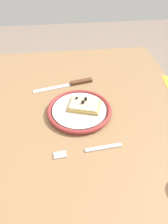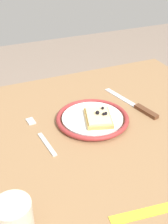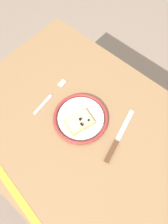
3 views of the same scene
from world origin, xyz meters
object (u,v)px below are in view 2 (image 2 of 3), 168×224
(dining_table, at_px, (95,152))
(pizza_slice_near, at_px, (98,117))
(cup, at_px, (14,220))
(fork, at_px, (40,135))
(plate, at_px, (92,119))
(knife, at_px, (138,107))

(dining_table, bearing_deg, pizza_slice_near, 34.06)
(cup, bearing_deg, fork, 65.40)
(plate, xyz_separation_m, knife, (0.17, 0.01, -0.00))
(knife, relative_size, fork, 1.18)
(pizza_slice_near, relative_size, fork, 0.62)
(dining_table, height_order, pizza_slice_near, pizza_slice_near)
(knife, bearing_deg, cup, -146.84)
(dining_table, height_order, knife, knife)
(knife, bearing_deg, fork, -177.31)
(fork, xyz_separation_m, cup, (-0.13, -0.29, 0.04))
(dining_table, height_order, cup, cup)
(dining_table, height_order, fork, fork)
(plate, distance_m, pizza_slice_near, 0.03)
(fork, bearing_deg, plate, 2.51)
(fork, bearing_deg, cup, -114.60)
(pizza_slice_near, distance_m, fork, 0.18)
(cup, bearing_deg, pizza_slice_near, 42.01)
(fork, distance_m, cup, 0.32)
(pizza_slice_near, xyz_separation_m, knife, (0.16, 0.03, -0.02))
(pizza_slice_near, bearing_deg, plate, 119.31)
(knife, height_order, cup, cup)
(fork, bearing_deg, knife, 2.69)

